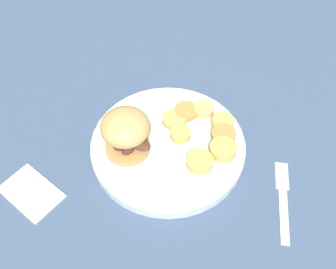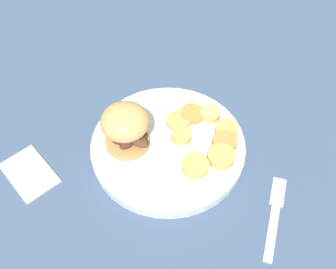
{
  "view_description": "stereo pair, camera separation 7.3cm",
  "coord_description": "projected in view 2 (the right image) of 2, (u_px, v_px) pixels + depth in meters",
  "views": [
    {
      "loc": [
        0.37,
        -0.25,
        0.62
      ],
      "look_at": [
        0.0,
        0.0,
        0.05
      ],
      "focal_mm": 42.0,
      "sensor_mm": 36.0,
      "label": 1
    },
    {
      "loc": [
        0.41,
        -0.19,
        0.62
      ],
      "look_at": [
        0.0,
        0.0,
        0.05
      ],
      "focal_mm": 42.0,
      "sensor_mm": 36.0,
      "label": 2
    }
  ],
  "objects": [
    {
      "name": "potato_round_4",
      "position": [
        210.0,
        114.0,
        0.79
      ],
      "size": [
        0.04,
        0.04,
        0.01
      ],
      "primitive_type": "cylinder",
      "color": "#DBB766",
      "rests_on": "dinner_plate"
    },
    {
      "name": "potato_round_5",
      "position": [
        225.0,
        142.0,
        0.74
      ],
      "size": [
        0.05,
        0.05,
        0.02
      ],
      "primitive_type": "cylinder",
      "color": "#BC8942",
      "rests_on": "dinner_plate"
    },
    {
      "name": "sandwich",
      "position": [
        127.0,
        127.0,
        0.71
      ],
      "size": [
        0.09,
        0.09,
        0.09
      ],
      "color": "tan",
      "rests_on": "dinner_plate"
    },
    {
      "name": "potato_round_6",
      "position": [
        178.0,
        121.0,
        0.78
      ],
      "size": [
        0.05,
        0.05,
        0.01
      ],
      "primitive_type": "cylinder",
      "color": "tan",
      "rests_on": "dinner_plate"
    },
    {
      "name": "napkin",
      "position": [
        29.0,
        173.0,
        0.73
      ],
      "size": [
        0.13,
        0.1,
        0.01
      ],
      "primitive_type": "cube",
      "rotation": [
        0.0,
        0.0,
        3.43
      ],
      "color": "beige",
      "rests_on": "ground_plane"
    },
    {
      "name": "dinner_plate",
      "position": [
        168.0,
        146.0,
        0.76
      ],
      "size": [
        0.3,
        0.3,
        0.02
      ],
      "color": "silver",
      "rests_on": "ground_plane"
    },
    {
      "name": "potato_round_0",
      "position": [
        181.0,
        134.0,
        0.75
      ],
      "size": [
        0.04,
        0.04,
        0.01
      ],
      "primitive_type": "cylinder",
      "color": "tan",
      "rests_on": "dinner_plate"
    },
    {
      "name": "potato_round_2",
      "position": [
        221.0,
        157.0,
        0.72
      ],
      "size": [
        0.05,
        0.05,
        0.02
      ],
      "primitive_type": "cylinder",
      "color": "tan",
      "rests_on": "dinner_plate"
    },
    {
      "name": "potato_round_7",
      "position": [
        226.0,
        129.0,
        0.76
      ],
      "size": [
        0.04,
        0.04,
        0.02
      ],
      "primitive_type": "cylinder",
      "color": "tan",
      "rests_on": "dinner_plate"
    },
    {
      "name": "fork",
      "position": [
        275.0,
        216.0,
        0.68
      ],
      "size": [
        0.14,
        0.13,
        0.0
      ],
      "color": "silver",
      "rests_on": "ground_plane"
    },
    {
      "name": "ground_plane",
      "position": [
        168.0,
        149.0,
        0.77
      ],
      "size": [
        4.0,
        4.0,
        0.0
      ],
      "primitive_type": "plane",
      "color": "#3D5170"
    },
    {
      "name": "potato_round_1",
      "position": [
        195.0,
        166.0,
        0.71
      ],
      "size": [
        0.05,
        0.05,
        0.01
      ],
      "primitive_type": "cylinder",
      "color": "tan",
      "rests_on": "dinner_plate"
    },
    {
      "name": "potato_round_3",
      "position": [
        192.0,
        114.0,
        0.79
      ],
      "size": [
        0.05,
        0.05,
        0.01
      ],
      "primitive_type": "cylinder",
      "color": "#BC8942",
      "rests_on": "dinner_plate"
    }
  ]
}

